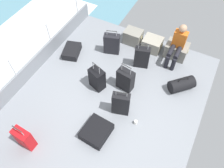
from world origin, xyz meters
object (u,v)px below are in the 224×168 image
Objects in this scene: suitcase_0 at (121,104)px; suitcase_3 at (97,79)px; cargo_crate_2 at (176,50)px; suitcase_6 at (96,131)px; suitcase_7 at (24,138)px; duffel_bag at (182,84)px; suitcase_5 at (112,44)px; paper_cup at (136,122)px; cargo_crate_1 at (152,44)px; suitcase_4 at (142,57)px; passenger_seated at (178,44)px; cargo_crate_0 at (133,37)px; suitcase_1 at (72,51)px; suitcase_2 at (125,80)px.

suitcase_0 is 0.97× the size of suitcase_3.
cargo_crate_2 is 3.23m from suitcase_6.
suitcase_7 is 3.88m from duffel_bag.
cargo_crate_2 is at bearing 114.75° from duffel_bag.
suitcase_5 is 7.80× the size of paper_cup.
suitcase_4 reaches higher than cargo_crate_1.
suitcase_3 is at bearing 158.15° from paper_cup.
passenger_seated is (0.69, -0.12, 0.40)m from cargo_crate_1.
suitcase_7 is 7.50× the size of paper_cup.
cargo_crate_1 is (0.61, -0.01, -0.02)m from cargo_crate_0.
cargo_crate_1 is at bearing 32.42° from suitcase_1.
passenger_seated is 1.42× the size of suitcase_5.
suitcase_2 is (-0.10, -1.61, 0.12)m from cargo_crate_1.
cargo_crate_0 is at bearing 86.32° from suitcase_3.
suitcase_7 is 2.43m from paper_cup.
suitcase_0 is at bearing -103.67° from cargo_crate_2.
cargo_crate_2 is 2.96m from suitcase_1.
suitcase_3 is 2.13m from duffel_bag.
suitcase_0 is at bearing 73.49° from suitcase_6.
suitcase_0 is 1.70m from duffel_bag.
suitcase_1 is (-1.35, -1.25, -0.11)m from cargo_crate_0.
suitcase_4 reaches higher than suitcase_7.
cargo_crate_2 is at bearing 64.78° from suitcase_2.
cargo_crate_1 is 0.69× the size of suitcase_4.
duffel_bag is at bearing 66.84° from paper_cup.
suitcase_1 is 0.83× the size of suitcase_2.
suitcase_0 is 8.07× the size of paper_cup.
suitcase_7 reaches higher than suitcase_1.
suitcase_4 is (-0.72, -0.81, 0.12)m from cargo_crate_2.
suitcase_6 is 6.60× the size of paper_cup.
cargo_crate_1 is 1.62m from suitcase_2.
suitcase_1 is 0.86× the size of suitcase_4.
paper_cup is (0.66, -0.82, -0.26)m from suitcase_2.
duffel_bag is at bearing -11.56° from suitcase_4.
suitcase_7 reaches higher than cargo_crate_0.
suitcase_2 reaches higher than paper_cup.
suitcase_7 is at bearing -117.68° from passenger_seated.
suitcase_0 is 1.08× the size of suitcase_7.
duffel_bag is (1.18, -0.99, -0.02)m from cargo_crate_1.
cargo_crate_0 is at bearing 107.45° from suitcase_0.
passenger_seated reaches higher than duffel_bag.
suitcase_5 is 2.57m from suitcase_6.
suitcase_1 reaches higher than paper_cup.
suitcase_1 is at bearing -147.58° from cargo_crate_1.
cargo_crate_2 is at bearing 63.42° from suitcase_7.
suitcase_2 is (1.86, -0.37, 0.21)m from suitcase_1.
paper_cup is at bearing -70.58° from suitcase_4.
suitcase_6 is at bearing -106.51° from suitcase_0.
suitcase_5 reaches higher than paper_cup.
cargo_crate_1 is at bearing 86.57° from suitcase_2.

